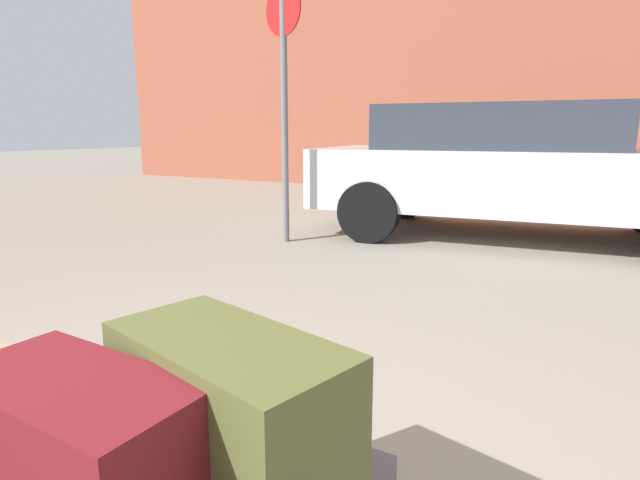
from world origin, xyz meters
name	(u,v)px	position (x,y,z in m)	size (l,w,h in m)	color
duffel_bag_maroon_front_right	(78,446)	(0.13, -0.09, 0.49)	(0.56, 0.28, 0.31)	maroon
duffel_bag_olive_stacked_top	(229,404)	(0.32, 0.18, 0.51)	(0.62, 0.31, 0.34)	#4C5128
parked_car	(513,168)	(0.14, 5.27, 0.76)	(4.48, 2.31, 1.42)	silver
no_parking_sign	(284,88)	(-1.88, 3.86, 1.57)	(0.49, 0.16, 2.56)	slate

